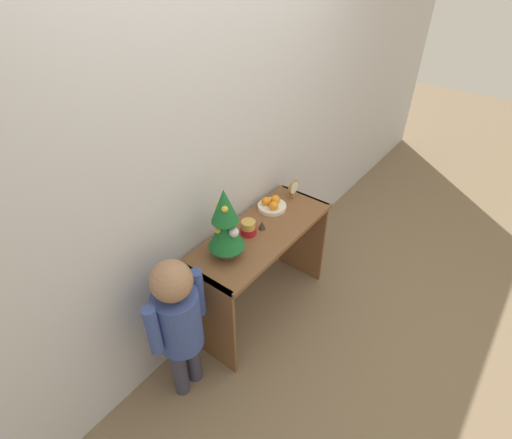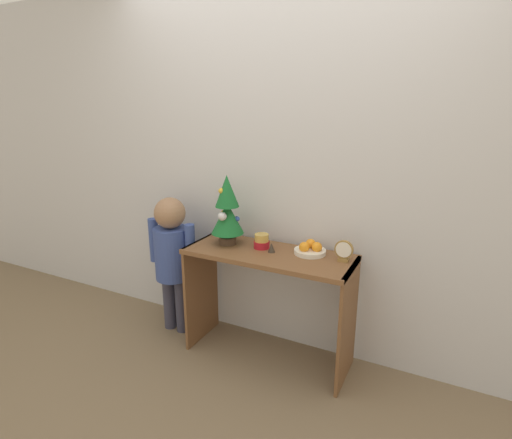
{
  "view_description": "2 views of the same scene",
  "coord_description": "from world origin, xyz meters",
  "px_view_note": "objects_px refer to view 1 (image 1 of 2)",
  "views": [
    {
      "loc": [
        -1.64,
        -0.99,
        2.38
      ],
      "look_at": [
        -0.06,
        0.22,
        0.88
      ],
      "focal_mm": 28.0,
      "sensor_mm": 36.0,
      "label": 1
    },
    {
      "loc": [
        1.01,
        -1.95,
        1.66
      ],
      "look_at": [
        -0.07,
        0.18,
        0.97
      ],
      "focal_mm": 28.0,
      "sensor_mm": 36.0,
      "label": 2
    }
  ],
  "objects_px": {
    "fruit_bowl": "(272,205)",
    "child_figure": "(178,318)",
    "singing_bowl": "(248,228)",
    "mini_tree": "(225,224)",
    "desk_clock": "(293,189)",
    "figurine": "(262,225)"
  },
  "relations": [
    {
      "from": "fruit_bowl",
      "to": "child_figure",
      "type": "xyz_separation_m",
      "value": [
        -1.02,
        -0.1,
        -0.15
      ]
    },
    {
      "from": "singing_bowl",
      "to": "child_figure",
      "type": "xyz_separation_m",
      "value": [
        -0.7,
        -0.06,
        -0.16
      ]
    },
    {
      "from": "mini_tree",
      "to": "singing_bowl",
      "type": "xyz_separation_m",
      "value": [
        0.24,
        0.03,
        -0.19
      ]
    },
    {
      "from": "singing_bowl",
      "to": "child_figure",
      "type": "height_order",
      "value": "child_figure"
    },
    {
      "from": "desk_clock",
      "to": "child_figure",
      "type": "distance_m",
      "value": 1.26
    },
    {
      "from": "desk_clock",
      "to": "figurine",
      "type": "distance_m",
      "value": 0.46
    },
    {
      "from": "singing_bowl",
      "to": "child_figure",
      "type": "relative_size",
      "value": 0.1
    },
    {
      "from": "desk_clock",
      "to": "figurine",
      "type": "height_order",
      "value": "desk_clock"
    },
    {
      "from": "fruit_bowl",
      "to": "desk_clock",
      "type": "height_order",
      "value": "desk_clock"
    },
    {
      "from": "fruit_bowl",
      "to": "desk_clock",
      "type": "relative_size",
      "value": 1.51
    },
    {
      "from": "child_figure",
      "to": "fruit_bowl",
      "type": "bearing_deg",
      "value": 5.75
    },
    {
      "from": "figurine",
      "to": "fruit_bowl",
      "type": "bearing_deg",
      "value": 20.42
    },
    {
      "from": "fruit_bowl",
      "to": "singing_bowl",
      "type": "bearing_deg",
      "value": -172.18
    },
    {
      "from": "mini_tree",
      "to": "desk_clock",
      "type": "height_order",
      "value": "mini_tree"
    },
    {
      "from": "desk_clock",
      "to": "singing_bowl",
      "type": "bearing_deg",
      "value": -178.86
    },
    {
      "from": "fruit_bowl",
      "to": "child_figure",
      "type": "distance_m",
      "value": 1.03
    },
    {
      "from": "figurine",
      "to": "child_figure",
      "type": "xyz_separation_m",
      "value": [
        -0.79,
        -0.02,
        -0.15
      ]
    },
    {
      "from": "desk_clock",
      "to": "figurine",
      "type": "relative_size",
      "value": 2.12
    },
    {
      "from": "mini_tree",
      "to": "child_figure",
      "type": "bearing_deg",
      "value": -176.02
    },
    {
      "from": "singing_bowl",
      "to": "mini_tree",
      "type": "bearing_deg",
      "value": -173.68
    },
    {
      "from": "singing_bowl",
      "to": "child_figure",
      "type": "distance_m",
      "value": 0.72
    },
    {
      "from": "singing_bowl",
      "to": "figurine",
      "type": "xyz_separation_m",
      "value": [
        0.09,
        -0.04,
        -0.01
      ]
    }
  ]
}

